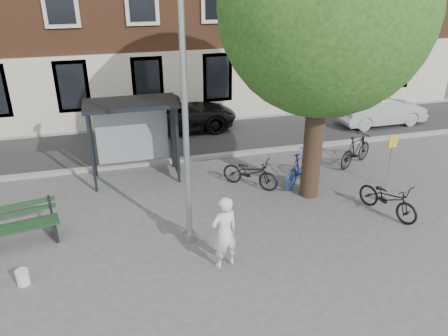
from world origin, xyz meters
TOP-DOWN VIEW (x-y plane):
  - ground at (0.00, 0.00)m, footprint 90.00×90.00m
  - road at (0.00, 7.00)m, footprint 40.00×4.00m
  - curb_near at (0.00, 5.00)m, footprint 40.00×0.25m
  - curb_far at (0.00, 9.00)m, footprint 40.00×0.25m
  - lamppost at (0.00, 0.00)m, footprint 0.28×0.35m
  - tree_right at (4.01, 1.38)m, footprint 5.76×5.60m
  - bus_shelter at (-0.61, 4.11)m, footprint 2.85×1.45m
  - painter at (0.59, -1.20)m, footprint 0.75×0.59m
  - bench at (-4.17, 0.97)m, footprint 2.06×0.99m
  - bike_a at (2.42, 2.47)m, footprint 1.83×1.74m
  - bike_b at (4.04, 2.27)m, footprint 1.81×1.58m
  - bike_c at (5.61, -0.13)m, footprint 1.27×2.01m
  - bike_d at (6.50, 3.11)m, footprint 1.88×1.37m
  - car_dark at (0.96, 8.40)m, footprint 5.34×2.55m
  - car_silver at (9.83, 6.69)m, footprint 3.95×1.48m
  - bucket_b at (-3.87, -0.70)m, footprint 0.29×0.29m
  - notice_sign at (6.62, 1.37)m, footprint 0.30×0.05m

SIDE VIEW (x-z plane):
  - ground at x=0.00m, z-range 0.00..0.00m
  - road at x=0.00m, z-range 0.00..0.01m
  - curb_near at x=0.00m, z-range 0.00..0.12m
  - curb_far at x=0.00m, z-range 0.00..0.12m
  - bucket_b at x=-3.87m, z-range 0.00..0.36m
  - bench at x=-4.17m, z-range -0.04..0.98m
  - bike_a at x=2.42m, z-range 0.00..0.99m
  - bike_c at x=5.61m, z-range 0.00..0.99m
  - bike_d at x=6.50m, z-range 0.00..1.12m
  - bike_b at x=4.04m, z-range 0.00..1.13m
  - car_silver at x=9.83m, z-range 0.00..1.29m
  - car_dark at x=0.96m, z-range 0.00..1.47m
  - painter at x=0.59m, z-range 0.00..1.80m
  - notice_sign at x=6.62m, z-range 0.35..2.08m
  - bus_shelter at x=-0.61m, z-range 0.61..3.23m
  - lamppost at x=0.00m, z-range -0.27..5.84m
  - tree_right at x=4.01m, z-range 1.52..9.72m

